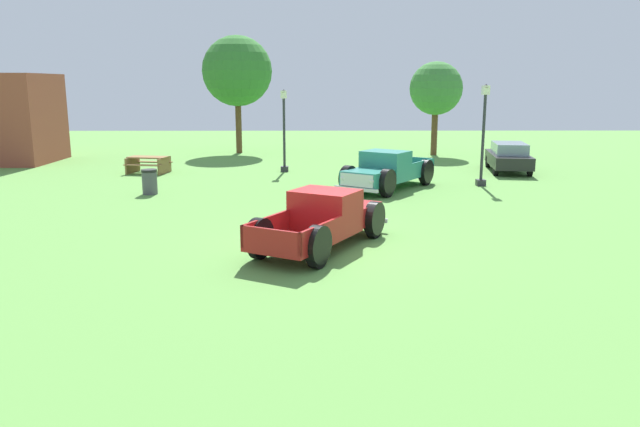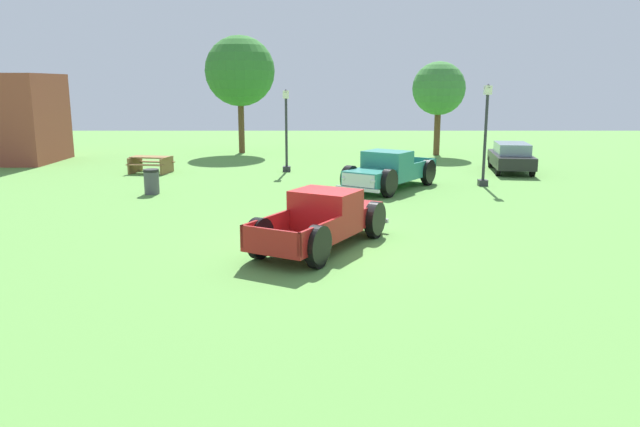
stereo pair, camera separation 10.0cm
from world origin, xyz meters
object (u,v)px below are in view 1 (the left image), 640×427
Objects in this scene: oak_tree_east at (237,71)px; oak_tree_west at (436,89)px; lamp_post_far at (483,133)px; lamp_post_near at (284,129)px; sedan_distant_a at (509,157)px; trash_can at (150,182)px; pickup_truck_behind_left at (385,172)px; picnic_table at (148,163)px; pickup_truck_foreground at (326,219)px.

oak_tree_east reaches higher than oak_tree_west.
oak_tree_east reaches higher than lamp_post_far.
lamp_post_far is at bearing -26.71° from lamp_post_near.
sedan_distant_a is 4.60× the size of trash_can.
picnic_table is at bearing 155.74° from pickup_truck_behind_left.
oak_tree_east is at bearing 111.36° from lamp_post_near.
pickup_truck_behind_left reaches higher than sedan_distant_a.
lamp_post_near is (-4.21, 5.24, 1.30)m from pickup_truck_behind_left.
sedan_distant_a is at bearing 21.02° from trash_can.
pickup_truck_foreground is 10.01m from trash_can.
pickup_truck_foreground is 5.24× the size of trash_can.
pickup_truck_behind_left is 4.48m from lamp_post_far.
pickup_truck_behind_left is 11.63m from picnic_table.
picnic_table is (-8.16, 13.17, -0.20)m from pickup_truck_foreground.
oak_tree_east is at bearing 149.33° from sedan_distant_a.
sedan_distant_a is 1.12× the size of lamp_post_near.
lamp_post_near is at bearing 4.17° from picnic_table.
trash_can is (-9.03, -0.86, -0.26)m from pickup_truck_behind_left.
lamp_post_far is at bearing -120.44° from sedan_distant_a.
picnic_table is at bearing 105.50° from trash_can.
lamp_post_far is at bearing 14.40° from pickup_truck_behind_left.
sedan_distant_a is 17.10m from picnic_table.
lamp_post_far reaches higher than pickup_truck_foreground.
oak_tree_west is (14.86, 7.37, 3.35)m from picnic_table.
trash_can reaches higher than picnic_table.
pickup_truck_foreground is at bearing -123.50° from sedan_distant_a.
sedan_distant_a is 0.81× the size of oak_tree_west.
picnic_table is at bearing -110.64° from oak_tree_east.
pickup_truck_behind_left reaches higher than picnic_table.
picnic_table is 10.13m from oak_tree_east.
pickup_truck_foreground is 13.81m from lamp_post_near.
sedan_distant_a is (6.49, 5.11, -0.01)m from pickup_truck_behind_left.
sedan_distant_a is at bearing 38.19° from pickup_truck_behind_left.
oak_tree_west reaches higher than pickup_truck_foreground.
pickup_truck_behind_left is at bearing 73.79° from pickup_truck_foreground.
oak_tree_east reaches higher than sedan_distant_a.
sedan_distant_a is at bearing -0.72° from lamp_post_near.
lamp_post_far is 0.59× the size of oak_tree_east.
trash_can is at bearing -96.68° from oak_tree_east.
pickup_truck_behind_left is 5.43× the size of trash_can.
oak_tree_east is 11.74m from oak_tree_west.
sedan_distant_a is 2.16× the size of picnic_table.
oak_tree_east reaches higher than trash_can.
sedan_distant_a is 10.78m from lamp_post_near.
sedan_distant_a is 16.64m from trash_can.
oak_tree_east reaches higher than lamp_post_near.
lamp_post_far is (6.55, 9.45, 1.47)m from pickup_truck_foreground.
picnic_table is (-17.09, -0.33, -0.24)m from sedan_distant_a.
oak_tree_west is at bearing 26.38° from picnic_table.
lamp_post_far reaches higher than pickup_truck_behind_left.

